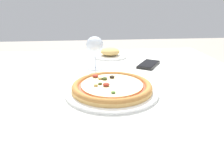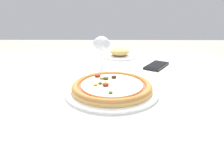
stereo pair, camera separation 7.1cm
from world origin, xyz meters
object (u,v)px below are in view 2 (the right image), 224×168
object	(u,v)px
pizza_plate	(112,88)
wine_glass_far_left	(102,46)
dining_table	(92,101)
cell_phone	(157,66)
side_plate	(120,54)

from	to	relation	value
pizza_plate	wine_glass_far_left	xyz separation A→B (m)	(-0.05, 0.27, 0.08)
dining_table	cell_phone	xyz separation A→B (m)	(0.28, 0.19, 0.09)
dining_table	pizza_plate	bearing A→B (deg)	-53.24
wine_glass_far_left	side_plate	size ratio (longest dim) A/B	0.81
pizza_plate	wine_glass_far_left	size ratio (longest dim) A/B	2.16
cell_phone	wine_glass_far_left	bearing A→B (deg)	-174.90
pizza_plate	cell_phone	distance (m)	0.36
wine_glass_far_left	cell_phone	bearing A→B (deg)	5.10
pizza_plate	side_plate	bearing A→B (deg)	85.51
dining_table	cell_phone	bearing A→B (deg)	34.42
cell_phone	pizza_plate	bearing A→B (deg)	-124.26
wine_glass_far_left	side_plate	distance (m)	0.23
dining_table	side_plate	distance (m)	0.39
wine_glass_far_left	cell_phone	size ratio (longest dim) A/B	0.88
pizza_plate	cell_phone	size ratio (longest dim) A/B	1.91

